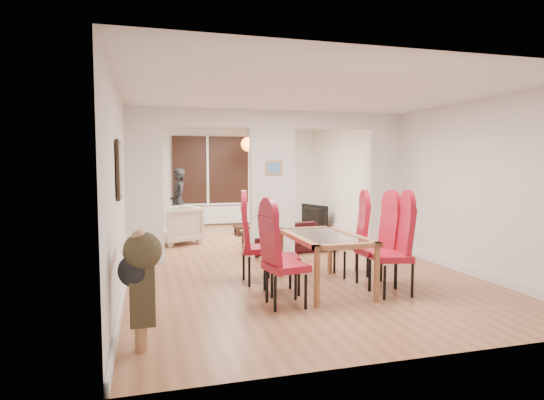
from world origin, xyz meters
name	(u,v)px	position (x,y,z in m)	size (l,w,h in m)	color
floor	(272,256)	(0.00, 0.00, 0.00)	(5.00, 9.00, 0.01)	#99613D
room_walls	(272,184)	(0.00, 0.00, 1.30)	(5.00, 9.00, 2.60)	silver
divider_wall	(272,184)	(0.00, 0.00, 1.30)	(5.00, 0.18, 2.60)	white
bay_window_blinds	(228,170)	(0.00, 4.44, 1.50)	(3.00, 0.08, 1.80)	black
radiator	(229,214)	(0.00, 4.40, 0.30)	(1.40, 0.08, 0.50)	white
pendant_light	(248,144)	(0.30, 3.30, 2.15)	(0.36, 0.36, 0.36)	orange
stair_newel	(141,277)	(-2.25, -3.20, 0.55)	(0.40, 1.20, 1.10)	#A9744D
wall_poster	(119,170)	(-2.47, -2.40, 1.60)	(0.04, 0.52, 0.67)	gray
pillar_photo	(274,168)	(0.00, -0.10, 1.60)	(0.30, 0.03, 0.25)	#4C8CD8
dining_table	(324,261)	(0.10, -2.22, 0.36)	(0.87, 1.55, 0.73)	#945B36
dining_chair_la	(286,259)	(-0.62, -2.81, 0.56)	(0.44, 0.44, 1.11)	maroon
dining_chair_lb	(281,252)	(-0.52, -2.30, 0.54)	(0.43, 0.43, 1.08)	maroon
dining_chair_lc	(259,243)	(-0.67, -1.71, 0.57)	(0.45, 0.45, 1.13)	maroon
dining_chair_ra	(391,249)	(0.81, -2.72, 0.58)	(0.47, 0.47, 1.17)	maroon
dining_chair_rb	(376,245)	(0.83, -2.30, 0.57)	(0.46, 0.46, 1.14)	maroon
dining_chair_rc	(351,238)	(0.75, -1.67, 0.56)	(0.45, 0.45, 1.11)	maroon
sofa	(291,238)	(0.47, 0.36, 0.26)	(1.76, 0.69, 0.51)	black
armchair	(176,225)	(-1.59, 1.77, 0.39)	(0.87, 0.84, 0.79)	beige
person	(178,202)	(-1.46, 2.84, 0.78)	(0.37, 0.57, 1.56)	black
television	(311,216)	(2.00, 3.34, 0.29)	(0.13, 1.02, 0.59)	black
coffee_table	(255,230)	(0.28, 2.54, 0.11)	(0.96, 0.48, 0.22)	black
bottle	(263,218)	(0.49, 2.57, 0.37)	(0.07, 0.07, 0.30)	#143F19
bowl	(262,223)	(0.47, 2.65, 0.24)	(0.20, 0.20, 0.05)	black
shoes	(279,256)	(0.05, -0.26, 0.05)	(0.23, 0.25, 0.10)	black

